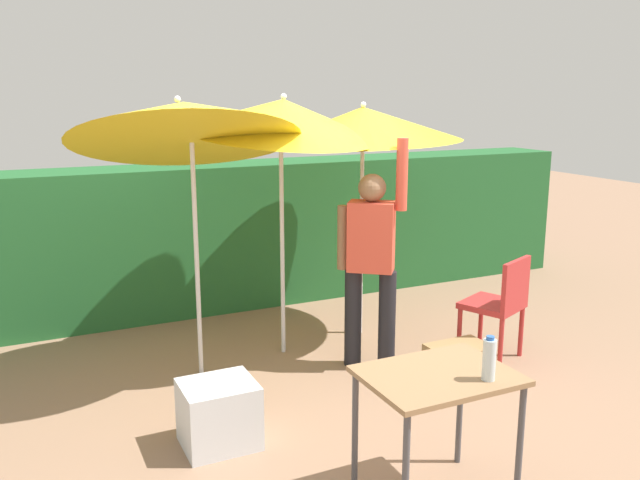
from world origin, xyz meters
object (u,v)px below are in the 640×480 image
at_px(bottle_water, 489,359).
at_px(umbrella_orange, 282,117).
at_px(umbrella_rainbow, 185,122).
at_px(person_vendor, 371,257).
at_px(umbrella_yellow, 363,125).
at_px(chair_plastic, 500,301).
at_px(crate_cardboard, 458,363).
at_px(cooler_box, 219,414).
at_px(folding_table, 438,389).

bearing_deg(bottle_water, umbrella_orange, 92.37).
xyz_separation_m(umbrella_rainbow, person_vendor, (1.34, -0.47, -1.07)).
xyz_separation_m(umbrella_yellow, bottle_water, (-0.71, -2.66, -1.07)).
xyz_separation_m(chair_plastic, crate_cardboard, (-0.57, -0.21, -0.37)).
height_order(umbrella_rainbow, crate_cardboard, umbrella_rainbow).
xyz_separation_m(cooler_box, folding_table, (0.90, -1.09, 0.45)).
relative_size(umbrella_rainbow, bottle_water, 10.25).
distance_m(umbrella_rainbow, crate_cardboard, 2.80).
height_order(umbrella_orange, cooler_box, umbrella_orange).
bearing_deg(umbrella_orange, cooler_box, -127.60).
distance_m(cooler_box, folding_table, 1.48).
bearing_deg(crate_cardboard, bottle_water, -122.62).
height_order(chair_plastic, crate_cardboard, chair_plastic).
bearing_deg(crate_cardboard, umbrella_orange, 131.31).
bearing_deg(cooler_box, umbrella_orange, 52.40).
distance_m(umbrella_rainbow, folding_table, 2.71).
height_order(umbrella_rainbow, umbrella_yellow, umbrella_rainbow).
relative_size(crate_cardboard, bottle_water, 1.98).
relative_size(umbrella_yellow, cooler_box, 4.57).
bearing_deg(bottle_water, umbrella_yellow, 75.03).
bearing_deg(bottle_water, crate_cardboard, 57.38).
relative_size(chair_plastic, folding_table, 1.11).
bearing_deg(folding_table, bottle_water, -43.85).
distance_m(chair_plastic, bottle_water, 2.21).
height_order(person_vendor, chair_plastic, person_vendor).
bearing_deg(person_vendor, umbrella_rainbow, 160.88).
bearing_deg(umbrella_yellow, chair_plastic, -54.25).
relative_size(umbrella_rainbow, chair_plastic, 2.76).
bearing_deg(umbrella_rainbow, folding_table, -71.38).
bearing_deg(umbrella_rainbow, umbrella_yellow, 8.52).
distance_m(umbrella_yellow, chair_plastic, 1.92).
bearing_deg(cooler_box, folding_table, -50.31).
bearing_deg(umbrella_orange, umbrella_yellow, 8.34).
relative_size(person_vendor, bottle_water, 7.83).
distance_m(umbrella_rainbow, chair_plastic, 2.94).
relative_size(cooler_box, crate_cardboard, 0.98).
relative_size(chair_plastic, cooler_box, 1.90).
distance_m(umbrella_rainbow, cooler_box, 2.13).
xyz_separation_m(umbrella_orange, folding_table, (-0.08, -2.36, -1.36)).
relative_size(folding_table, bottle_water, 3.33).
bearing_deg(umbrella_yellow, bottle_water, -104.97).
height_order(chair_plastic, cooler_box, chair_plastic).
relative_size(cooler_box, bottle_water, 1.95).
bearing_deg(umbrella_orange, folding_table, -91.97).
distance_m(person_vendor, chair_plastic, 1.19).
height_order(umbrella_orange, umbrella_yellow, umbrella_orange).
distance_m(chair_plastic, folding_table, 2.19).
height_order(umbrella_yellow, chair_plastic, umbrella_yellow).
height_order(umbrella_yellow, cooler_box, umbrella_yellow).
xyz_separation_m(chair_plastic, folding_table, (-1.65, -1.43, 0.15)).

